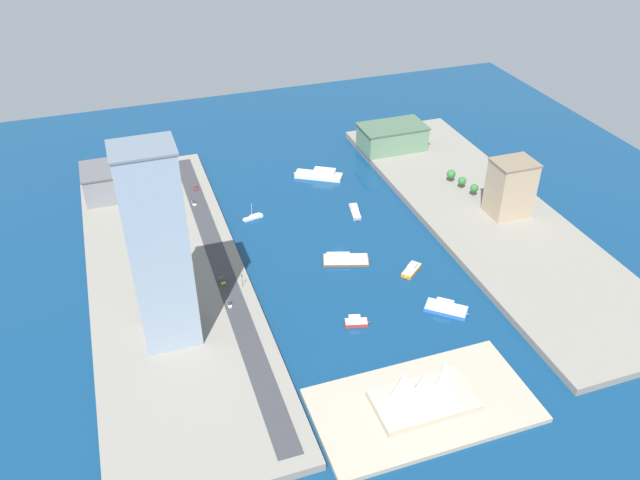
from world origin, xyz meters
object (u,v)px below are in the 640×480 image
object	(u,v)px
pickup_red	(196,187)
water_taxi_orange	(411,270)
ferry_white_commuter	(320,174)
apartment_midrise_tan	(511,188)
tugboat_red	(356,321)
opera_landmark	(421,389)
sedan_silver	(229,304)
van_white	(194,203)
taxi_yellow_cab	(223,281)
traffic_light_waterfront	(242,279)
tower_tall_glass	(159,250)
catamaran_blue	(446,308)
warehouse_low_gray	(108,181)
sailboat_small_white	(253,217)
yacht_sleek_gray	(355,211)
terminal_long_green	(392,137)
barge_flat_brown	(343,259)

from	to	relation	value
pickup_red	water_taxi_orange	bearing A→B (deg)	128.00
ferry_white_commuter	apartment_midrise_tan	xyz separation A→B (m)	(-78.51, 74.77, 16.46)
tugboat_red	opera_landmark	world-z (taller)	opera_landmark
sedan_silver	van_white	xyz separation A→B (m)	(-0.25, -90.03, -0.03)
pickup_red	taxi_yellow_cab	bearing A→B (deg)	87.78
apartment_midrise_tan	traffic_light_waterfront	distance (m)	148.09
tugboat_red	taxi_yellow_cab	bearing A→B (deg)	-41.62
water_taxi_orange	tower_tall_glass	world-z (taller)	tower_tall_glass
ferry_white_commuter	water_taxi_orange	size ratio (longest dim) A/B	2.19
catamaran_blue	sedan_silver	size ratio (longest dim) A/B	4.07
warehouse_low_gray	opera_landmark	bearing A→B (deg)	116.33
catamaran_blue	sedan_silver	world-z (taller)	sedan_silver
sailboat_small_white	opera_landmark	bearing A→B (deg)	99.71
yacht_sleek_gray	apartment_midrise_tan	size ratio (longest dim) A/B	0.55
catamaran_blue	pickup_red	distance (m)	160.63
traffic_light_waterfront	opera_landmark	size ratio (longest dim) A/B	0.18
van_white	sedan_silver	bearing A→B (deg)	89.84
sailboat_small_white	traffic_light_waterfront	bearing A→B (deg)	71.77
yacht_sleek_gray	warehouse_low_gray	world-z (taller)	warehouse_low_gray
sedan_silver	van_white	distance (m)	90.03
terminal_long_green	taxi_yellow_cab	bearing A→B (deg)	38.15
tugboat_red	tower_tall_glass	bearing A→B (deg)	-10.84
ferry_white_commuter	warehouse_low_gray	world-z (taller)	warehouse_low_gray
tower_tall_glass	sailboat_small_white	bearing A→B (deg)	-123.31
barge_flat_brown	pickup_red	xyz separation A→B (m)	(55.60, -87.57, 3.17)
barge_flat_brown	opera_landmark	size ratio (longest dim) A/B	0.64
pickup_red	opera_landmark	world-z (taller)	opera_landmark
sailboat_small_white	van_white	xyz separation A→B (m)	(27.90, -19.20, 3.40)
catamaran_blue	apartment_midrise_tan	distance (m)	89.47
water_taxi_orange	terminal_long_green	size ratio (longest dim) A/B	0.31
yacht_sleek_gray	tower_tall_glass	distance (m)	135.47
tower_tall_glass	opera_landmark	size ratio (longest dim) A/B	2.29
tugboat_red	warehouse_low_gray	bearing A→B (deg)	-57.41
barge_flat_brown	sedan_silver	xyz separation A→B (m)	(59.78, 19.12, 3.18)
van_white	traffic_light_waterfront	bearing A→B (deg)	96.00
sedan_silver	pickup_red	world-z (taller)	sedan_silver
tower_tall_glass	opera_landmark	xyz separation A→B (m)	(-78.91, 64.47, -35.76)
sailboat_small_white	terminal_long_green	size ratio (longest dim) A/B	0.29
van_white	opera_landmark	size ratio (longest dim) A/B	0.13
barge_flat_brown	taxi_yellow_cab	xyz separation A→B (m)	(59.06, 1.84, 3.15)
catamaran_blue	traffic_light_waterfront	size ratio (longest dim) A/B	2.97
ferry_white_commuter	barge_flat_brown	world-z (taller)	ferry_white_commuter
traffic_light_waterfront	opera_landmark	bearing A→B (deg)	117.22
sedan_silver	opera_landmark	size ratio (longest dim) A/B	0.13
ferry_white_commuter	yacht_sleek_gray	bearing A→B (deg)	96.11
opera_landmark	sailboat_small_white	bearing A→B (deg)	-80.29
yacht_sleek_gray	sailboat_small_white	bearing A→B (deg)	-12.75
tugboat_red	warehouse_low_gray	size ratio (longest dim) A/B	0.41
barge_flat_brown	traffic_light_waterfront	world-z (taller)	traffic_light_waterfront
warehouse_low_gray	van_white	distance (m)	49.63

